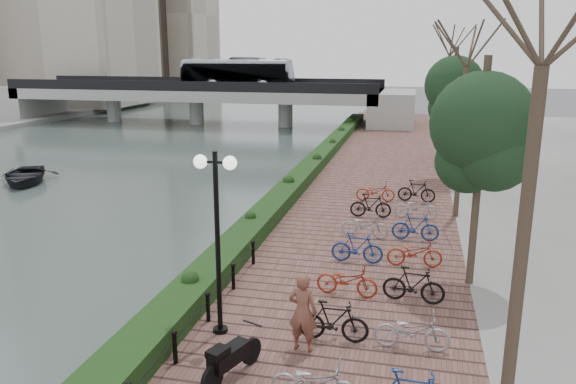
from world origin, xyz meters
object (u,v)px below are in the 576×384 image
(lamppost, at_px, (216,203))
(motorcycle, at_px, (232,356))
(boat, at_px, (24,175))
(pedestrian, at_px, (303,312))

(lamppost, distance_m, motorcycle, 3.40)
(boat, bearing_deg, lamppost, -67.01)
(motorcycle, distance_m, pedestrian, 1.91)
(boat, bearing_deg, pedestrian, -64.33)
(motorcycle, height_order, pedestrian, pedestrian)
(lamppost, bearing_deg, pedestrian, -9.89)
(motorcycle, bearing_deg, lamppost, 137.70)
(motorcycle, xyz_separation_m, boat, (-17.36, 16.12, -0.53))
(lamppost, bearing_deg, boat, 138.95)
(motorcycle, distance_m, boat, 23.69)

